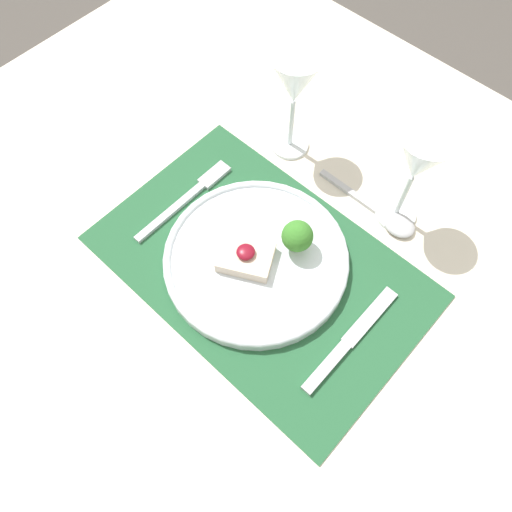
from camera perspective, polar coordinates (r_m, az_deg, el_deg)
The scene contains 9 objects.
ground_plane at distance 1.45m, azimuth 0.28°, elevation -14.45°, with size 8.00×8.00×0.00m, color #4C4742.
dining_table at distance 0.83m, azimuth 0.48°, elevation -3.89°, with size 1.30×1.12×0.74m.
placemat at distance 0.75m, azimuth 0.53°, elevation -1.19°, with size 0.48×0.31×0.00m, color #235633.
dinner_plate at distance 0.74m, azimuth 0.16°, elevation -0.19°, with size 0.28×0.28×0.07m.
fork at distance 0.82m, azimuth -7.54°, elevation 6.89°, with size 0.02×0.20×0.01m.
knife at distance 0.71m, azimuth 10.12°, elevation -10.06°, with size 0.02×0.20×0.01m.
spoon at distance 0.81m, azimuth 14.88°, elevation 4.25°, with size 0.18×0.04×0.01m.
wine_glass_near at distance 0.72m, azimuth 18.19°, elevation 10.29°, with size 0.08×0.08×0.19m.
wine_glass_far at distance 0.78m, azimuth 4.48°, elevation 19.10°, with size 0.08×0.08×0.19m.
Camera 1 is at (0.22, -0.25, 1.42)m, focal length 35.00 mm.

